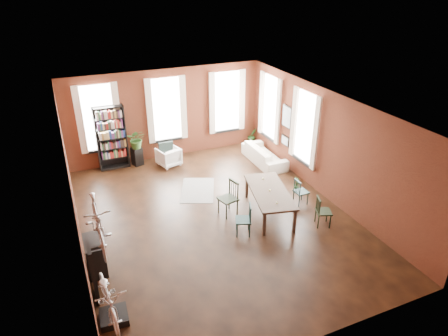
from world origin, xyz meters
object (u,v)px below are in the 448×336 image
dining_chair_c (324,212)px  dining_chair_d (301,192)px  plant_stand (137,156)px  cream_sofa (264,152)px  dining_chair_b (228,199)px  dining_chair_a (243,220)px  bookshelf (111,138)px  white_armchair (169,156)px  bike_trainer (114,317)px  bicycle_floor (106,282)px  dining_table (269,202)px  console_table (95,255)px

dining_chair_c → dining_chair_d: size_ratio=1.07×
dining_chair_d → plant_stand: 5.89m
dining_chair_d → cream_sofa: bearing=-8.0°
dining_chair_b → cream_sofa: bearing=122.2°
cream_sofa → plant_stand: bearing=69.0°
dining_chair_a → bookshelf: (-2.39, 5.27, 0.67)m
dining_chair_a → dining_chair_c: size_ratio=1.02×
white_armchair → bike_trainer: 6.95m
bookshelf → bicycle_floor: 6.93m
dining_table → bookshelf: 5.88m
dining_chair_b → cream_sofa: size_ratio=0.48×
dining_chair_a → dining_chair_b: size_ratio=0.86×
console_table → plant_stand: bearing=68.1°
console_table → plant_stand: console_table is taller
dining_chair_c → bicycle_floor: (-5.74, -1.06, 0.54)m
dining_table → white_armchair: (-1.71, 4.11, -0.00)m
console_table → cream_sofa: bearing=29.3°
dining_chair_a → plant_stand: 5.42m
bookshelf → dining_table: bearing=-53.3°
dining_table → white_armchair: bearing=125.8°
dining_chair_a → dining_chair_c: (2.14, -0.48, -0.01)m
dining_chair_c → cream_sofa: (0.42, 4.06, -0.01)m
console_table → dining_chair_a: bearing=-1.2°
dining_chair_d → cream_sofa: cream_sofa is taller
plant_stand → console_table: bearing=-111.9°
plant_stand → white_armchair: bearing=-25.1°
bike_trainer → plant_stand: size_ratio=0.83×
bike_trainer → bicycle_floor: 0.89m
dining_chair_d → white_armchair: 4.91m
dining_chair_a → dining_chair_b: 1.01m
cream_sofa → dining_table: bearing=153.7°
dining_table → console_table: size_ratio=2.66×
plant_stand → dining_chair_b: bearing=-68.6°
dining_chair_d → white_armchair: size_ratio=1.09×
dining_chair_d → bicycle_floor: size_ratio=0.49×
white_armchair → plant_stand: 1.11m
bicycle_floor → bike_trainer: bearing=-46.2°
cream_sofa → plant_stand: cream_sofa is taller
white_armchair → plant_stand: bearing=-41.1°
dining_chair_d → bookshelf: bearing=44.1°
white_armchair → bicycle_floor: size_ratio=0.45×
dining_chair_d → plant_stand: size_ratio=1.23×
cream_sofa → bookshelf: bearing=71.0°
dining_chair_c → bicycle_floor: bearing=121.6°
bookshelf → plant_stand: 1.10m
cream_sofa → console_table: size_ratio=2.60×
cream_sofa → console_table: (-6.23, -3.50, -0.01)m
dining_chair_d → bookshelf: 6.53m
dining_chair_d → cream_sofa: 2.90m
dining_chair_d → console_table: 5.91m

